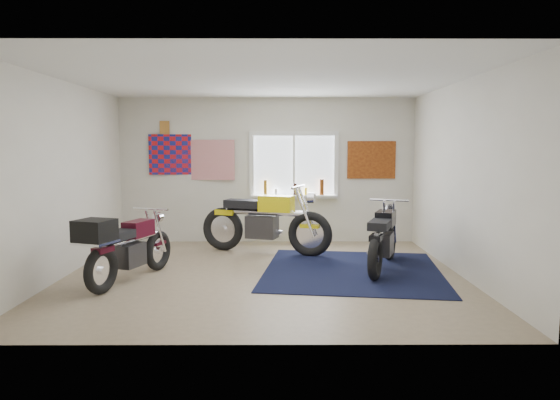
{
  "coord_description": "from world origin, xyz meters",
  "views": [
    {
      "loc": [
        0.2,
        -6.85,
        1.78
      ],
      "look_at": [
        0.23,
        0.4,
        1.02
      ],
      "focal_mm": 32.0,
      "sensor_mm": 36.0,
      "label": 1
    }
  ],
  "objects_px": {
    "black_chrome_bike": "(383,240)",
    "maroon_tourer": "(125,247)",
    "navy_rug": "(352,270)",
    "yellow_triumph": "(265,223)"
  },
  "relations": [
    {
      "from": "maroon_tourer",
      "to": "navy_rug",
      "type": "bearing_deg",
      "value": -58.96
    },
    {
      "from": "black_chrome_bike",
      "to": "navy_rug",
      "type": "bearing_deg",
      "value": 125.69
    },
    {
      "from": "navy_rug",
      "to": "maroon_tourer",
      "type": "xyz_separation_m",
      "value": [
        -3.08,
        -0.66,
        0.48
      ]
    },
    {
      "from": "yellow_triumph",
      "to": "black_chrome_bike",
      "type": "xyz_separation_m",
      "value": [
        1.77,
        -1.11,
        -0.08
      ]
    },
    {
      "from": "navy_rug",
      "to": "yellow_triumph",
      "type": "distance_m",
      "value": 1.87
    },
    {
      "from": "navy_rug",
      "to": "yellow_triumph",
      "type": "relative_size",
      "value": 1.16
    },
    {
      "from": "navy_rug",
      "to": "yellow_triumph",
      "type": "xyz_separation_m",
      "value": [
        -1.3,
        1.24,
        0.51
      ]
    },
    {
      "from": "maroon_tourer",
      "to": "black_chrome_bike",
      "type": "bearing_deg",
      "value": -58.62
    },
    {
      "from": "navy_rug",
      "to": "yellow_triumph",
      "type": "height_order",
      "value": "yellow_triumph"
    },
    {
      "from": "black_chrome_bike",
      "to": "maroon_tourer",
      "type": "relative_size",
      "value": 1.02
    }
  ]
}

